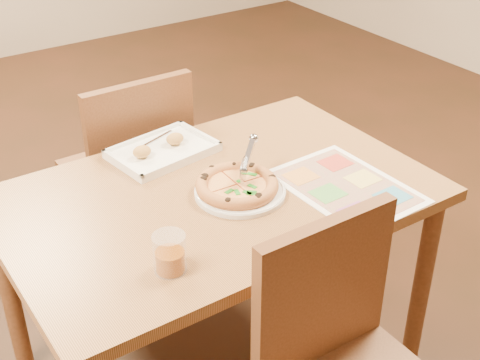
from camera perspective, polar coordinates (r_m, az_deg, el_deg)
dining_table at (r=2.09m, az=-2.02°, el=-2.95°), size 1.30×0.85×0.72m
chair_near at (r=1.77m, az=8.81°, el=-13.84°), size 0.42×0.42×0.47m
chair_far at (r=2.59m, az=-9.13°, el=2.02°), size 0.42×0.42×0.47m
plate at (r=2.03m, az=-0.00°, el=-1.03°), size 0.36×0.36×0.01m
pizza at (r=2.02m, az=-0.26°, el=-0.46°), size 0.25×0.25×0.04m
pizza_cutter at (r=2.03m, az=0.60°, el=1.74°), size 0.14×0.12×0.10m
appetizer_tray at (r=2.26m, az=-6.64°, el=2.49°), size 0.36×0.27×0.06m
glass_tumbler at (r=1.71m, az=-6.01°, el=-6.42°), size 0.09×0.09×0.11m
menu at (r=2.09m, az=9.00°, el=-0.54°), size 0.33×0.45×0.00m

